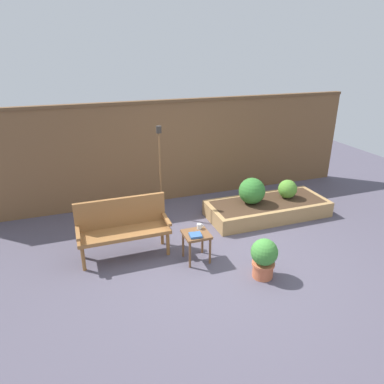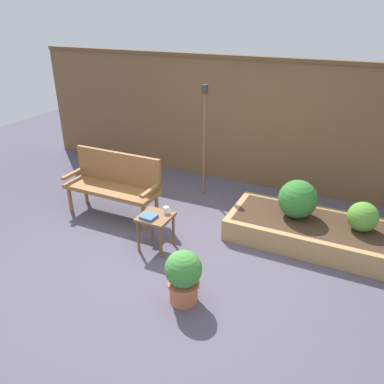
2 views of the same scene
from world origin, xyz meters
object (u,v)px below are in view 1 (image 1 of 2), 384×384
(book_on_table, at_px, (195,235))
(potted_boxwood, at_px, (264,257))
(garden_bench, at_px, (123,224))
(side_table, at_px, (196,238))
(shrub_near_bench, at_px, (252,191))
(tiki_torch, at_px, (160,157))
(cup_on_table, at_px, (199,226))
(shrub_far_corner, at_px, (288,189))

(book_on_table, relative_size, potted_boxwood, 0.30)
(garden_bench, height_order, book_on_table, garden_bench)
(garden_bench, relative_size, potted_boxwood, 2.35)
(side_table, height_order, shrub_near_bench, shrub_near_bench)
(tiki_torch, bearing_deg, side_table, -86.57)
(book_on_table, bearing_deg, cup_on_table, 61.41)
(shrub_near_bench, xyz_separation_m, shrub_far_corner, (0.81, 0.00, -0.07))
(potted_boxwood, bearing_deg, garden_bench, 143.90)
(book_on_table, bearing_deg, potted_boxwood, -33.00)
(side_table, relative_size, shrub_far_corner, 1.27)
(garden_bench, distance_m, potted_boxwood, 2.25)
(book_on_table, distance_m, potted_boxwood, 1.06)
(shrub_far_corner, distance_m, tiki_torch, 2.65)
(shrub_near_bench, bearing_deg, garden_bench, -168.90)
(shrub_near_bench, bearing_deg, shrub_far_corner, 0.00)
(shrub_near_bench, bearing_deg, cup_on_table, -146.40)
(garden_bench, bearing_deg, tiki_torch, 51.03)
(book_on_table, height_order, shrub_far_corner, shrub_far_corner)
(shrub_near_bench, height_order, tiki_torch, tiki_torch)
(side_table, xyz_separation_m, shrub_far_corner, (2.36, 1.08, 0.09))
(shrub_near_bench, height_order, shrub_far_corner, shrub_near_bench)
(garden_bench, height_order, potted_boxwood, garden_bench)
(garden_bench, relative_size, book_on_table, 7.92)
(side_table, distance_m, shrub_near_bench, 1.89)
(cup_on_table, relative_size, tiki_torch, 0.06)
(garden_bench, bearing_deg, shrub_near_bench, 11.10)
(tiki_torch, bearing_deg, cup_on_table, -83.01)
(side_table, height_order, tiki_torch, tiki_torch)
(shrub_far_corner, xyz_separation_m, tiki_torch, (-2.46, 0.65, 0.74))
(shrub_near_bench, xyz_separation_m, tiki_torch, (-1.65, 0.65, 0.67))
(cup_on_table, bearing_deg, tiki_torch, 96.99)
(garden_bench, height_order, shrub_near_bench, garden_bench)
(side_table, distance_m, book_on_table, 0.14)
(tiki_torch, bearing_deg, shrub_far_corner, -14.76)
(garden_bench, relative_size, shrub_far_corner, 3.82)
(garden_bench, distance_m, tiki_torch, 1.64)
(book_on_table, bearing_deg, tiki_torch, 97.87)
(potted_boxwood, bearing_deg, side_table, 136.06)
(shrub_far_corner, bearing_deg, potted_boxwood, -131.05)
(potted_boxwood, xyz_separation_m, shrub_near_bench, (0.78, 1.83, 0.22))
(side_table, xyz_separation_m, book_on_table, (-0.05, -0.08, 0.10))
(book_on_table, height_order, shrub_near_bench, shrub_near_bench)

